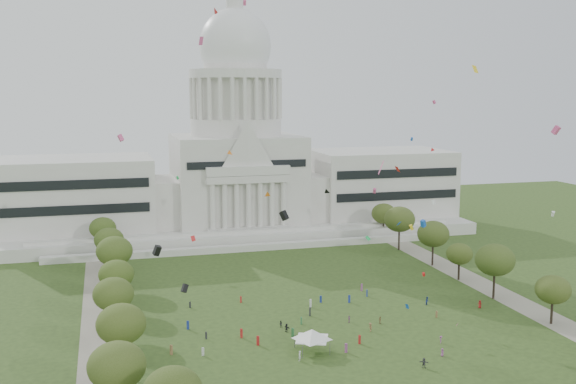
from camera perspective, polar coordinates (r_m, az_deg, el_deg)
The scene contains 31 objects.
ground at distance 139.03m, azimuth 5.08°, elevation -12.52°, with size 400.00×400.00×0.00m, color #30471C.
capitol at distance 240.99m, azimuth -4.36°, elevation 1.92°, with size 160.00×64.50×91.30m.
path_left at distance 159.33m, azimuth -15.62°, elevation -10.03°, with size 8.00×160.00×0.04m, color gray.
path_right at distance 185.03m, azimuth 15.90°, elevation -7.44°, with size 8.00×160.00×0.04m, color gray.
row_tree_l_0 at distance 107.72m, azimuth -14.30°, elevation -14.06°, with size 8.85×8.85×12.59m.
row_tree_l_1 at distance 125.25m, azimuth -13.95°, elevation -10.80°, with size 8.86×8.86×12.59m.
row_tree_r_1 at distance 156.85m, azimuth 21.52°, elevation -7.70°, with size 7.58×7.58×10.78m.
row_tree_l_2 at distance 144.67m, azimuth -14.57°, elevation -8.37°, with size 8.42×8.42×11.97m.
row_tree_r_2 at distance 170.35m, azimuth 17.12°, elevation -5.51°, with size 9.55×9.55×13.58m.
row_tree_l_3 at distance 160.75m, azimuth -14.34°, elevation -6.77°, with size 8.12×8.12×11.55m.
row_tree_r_3 at distance 185.19m, azimuth 14.31°, elevation -5.10°, with size 7.01×7.01×9.98m.
row_tree_l_4 at distance 178.41m, azimuth -14.49°, elevation -4.87°, with size 9.29×9.29×13.21m.
row_tree_r_4 at distance 198.16m, azimuth 12.20°, elevation -3.49°, with size 9.19×9.19×13.06m.
row_tree_l_5 at distance 196.76m, azimuth -14.91°, elevation -3.93°, with size 8.33×8.33×11.85m.
row_tree_r_5 at distance 215.17m, azimuth 9.42°, elevation -2.29°, with size 9.82×9.82×13.96m.
row_tree_l_6 at distance 214.54m, azimuth -15.42°, elevation -2.97°, with size 8.19×8.19×11.64m.
row_tree_r_6 at distance 232.50m, azimuth 8.11°, elevation -1.81°, with size 8.42×8.42×11.97m.
event_tent at distance 132.65m, azimuth 2.04°, elevation -11.91°, with size 10.72×10.72×4.57m.
person_0 at distance 164.48m, azimuth 15.93°, elevation -9.12°, with size 0.92×0.60×1.88m, color #B21E1E.
person_2 at distance 163.94m, azimuth 11.71°, elevation -9.01°, with size 0.96×0.59×1.97m, color navy.
person_3 at distance 144.78m, azimuth 6.98°, elevation -11.29°, with size 1.22×0.63×1.89m, color olive.
person_4 at distance 149.72m, azimuth 5.19°, elevation -10.65°, with size 0.92×0.50×1.56m, color #994C8C.
person_5 at distance 143.50m, azimuth -0.12°, elevation -11.42°, with size 1.67×0.66×1.80m, color #26262B.
person_6 at distance 134.59m, azimuth 12.93°, elevation -13.08°, with size 0.77×0.50×1.57m, color #994C8C.
person_7 at distance 129.28m, azimuth 0.99°, elevation -13.70°, with size 0.70×0.51×1.93m, color silver.
person_8 at distance 146.20m, azimuth -0.62°, elevation -11.10°, with size 0.73×0.45×1.50m, color #26262B.
person_9 at distance 140.93m, azimuth 12.82°, elevation -12.08°, with size 0.98×0.51×1.52m, color #994C8C.
person_10 at distance 149.61m, azimuth 7.80°, elevation -10.69°, with size 0.96×0.52×1.63m, color olive.
person_11 at distance 128.70m, azimuth 11.44°, elevation -13.99°, with size 1.73×0.68×1.86m, color #4C4C51.
distant_crowd at distance 147.95m, azimuth -1.63°, elevation -10.81°, with size 66.72×37.57×1.93m.
kite_swarm at distance 141.86m, azimuth 5.19°, elevation 0.96°, with size 85.74×101.00×62.99m.
Camera 1 is at (-46.09, -121.34, 49.81)m, focal length 42.00 mm.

